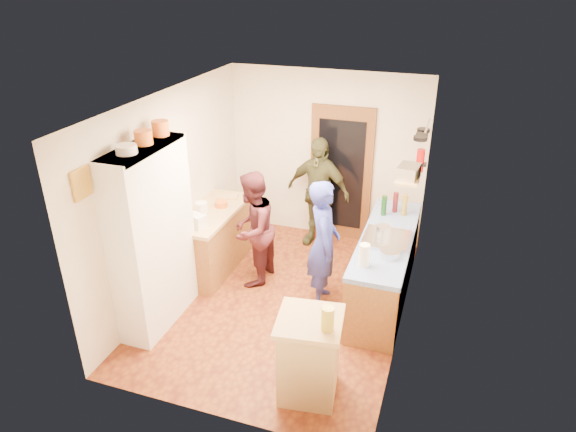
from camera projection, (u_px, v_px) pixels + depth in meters
The scene contains 44 objects.
floor at pixel (283, 301), 6.66m from camera, with size 3.00×4.00×0.02m, color brown.
ceiling at pixel (282, 100), 5.51m from camera, with size 3.00×4.00×0.02m, color silver.
wall_back at pixel (326, 156), 7.79m from camera, with size 3.00×0.02×2.60m, color silver.
wall_front at pixel (205, 305), 4.37m from camera, with size 3.00×0.02×2.60m, color silver.
wall_left at pixel (171, 193), 6.52m from camera, with size 0.02×4.00×2.60m, color silver.
wall_right at pixel (412, 229), 5.65m from camera, with size 0.02×4.00×2.60m, color silver.
door_frame at pixel (341, 174), 7.80m from camera, with size 0.95×0.06×2.10m, color brown.
door_glass at pixel (340, 175), 7.77m from camera, with size 0.70×0.02×1.70m, color black.
hutch_body at pixel (153, 238), 5.87m from camera, with size 0.40×1.20×2.20m, color white.
hutch_top_shelf at pixel (141, 148), 5.39m from camera, with size 0.40×1.14×0.04m, color white.
plate_stack at pixel (126, 149), 5.16m from camera, with size 0.22×0.22×0.09m, color white.
orange_pot_a at pixel (143, 137), 5.41m from camera, with size 0.19×0.19×0.15m, color orange.
orange_pot_b at pixel (160, 128), 5.69m from camera, with size 0.19×0.19×0.17m, color orange.
left_counter_base at pixel (213, 241), 7.20m from camera, with size 0.60×1.40×0.85m, color #9C632A.
left_counter_top at pixel (211, 212), 7.00m from camera, with size 0.64×1.44×0.05m, color tan.
toaster at pixel (197, 221), 6.52m from camera, with size 0.23×0.15×0.17m, color white.
kettle at pixel (201, 209), 6.83m from camera, with size 0.17×0.17×0.19m, color white.
orange_bowl at pixel (221, 204), 7.10m from camera, with size 0.18×0.18×0.08m, color orange.
chopping_board at pixel (227, 196), 7.40m from camera, with size 0.30×0.22×0.03m, color tan.
right_counter_base at pixel (384, 269), 6.55m from camera, with size 0.60×2.20×0.84m, color #9C632A.
right_counter_top at pixel (387, 238), 6.35m from camera, with size 0.62×2.22×0.06m, color #0B3FB7.
hob at pixel (386, 239), 6.23m from camera, with size 0.55×0.58×0.04m, color silver.
pot_on_hob at pixel (384, 230), 6.27m from camera, with size 0.18×0.18×0.12m, color silver.
bottle_a at pixel (384, 206), 6.82m from camera, with size 0.07×0.07×0.28m, color #143F14.
bottle_b at pixel (395, 202), 6.91m from camera, with size 0.07×0.07×0.28m, color #591419.
bottle_c at pixel (405, 205), 6.81m from camera, with size 0.07×0.07×0.29m, color olive.
paper_towel at pixel (364, 255), 5.66m from camera, with size 0.12×0.12×0.26m, color white.
mixing_bowl at pixel (390, 254), 5.86m from camera, with size 0.23×0.23×0.09m, color silver.
island_base at pixel (309, 358), 5.05m from camera, with size 0.55×0.55×0.86m, color tan.
island_top at pixel (310, 321), 4.85m from camera, with size 0.62×0.62×0.05m, color tan.
cutting_board at pixel (305, 316), 4.89m from camera, with size 0.35×0.28×0.02m, color white.
oil_jar at pixel (328, 319), 4.65m from camera, with size 0.12×0.12×0.24m, color #AD9E2D.
pan_rail at pixel (428, 125), 6.63m from camera, with size 0.02×0.02×0.65m, color silver.
pan_hang_a at pixel (420, 138), 6.56m from camera, with size 0.18×0.18×0.05m, color black.
pan_hang_b at pixel (422, 135), 6.74m from camera, with size 0.16×0.16×0.05m, color black.
pan_hang_c at pixel (423, 130), 6.90m from camera, with size 0.17×0.17×0.05m, color black.
wall_shelf at pixel (408, 179), 5.90m from camera, with size 0.26×0.42×0.03m, color tan.
radio at pixel (409, 172), 5.86m from camera, with size 0.22×0.30×0.15m, color silver.
ext_bracket at pixel (424, 164), 7.04m from camera, with size 0.06×0.10×0.04m, color black.
fire_extinguisher at pixel (420, 161), 7.04m from camera, with size 0.11×0.11×0.32m, color red.
picture_frame at pixel (81, 183), 4.86m from camera, with size 0.03×0.25×0.30m, color gold.
person_hob at pixel (326, 245), 6.28m from camera, with size 0.61×0.40×1.66m, color #2D37A1.
person_left at pixel (256, 228), 6.76m from camera, with size 0.77×0.60×1.58m, color #461B22.
person_back at pixel (319, 192), 7.68m from camera, with size 1.00×0.42×1.71m, color #404225.
Camera 1 is at (1.82, -5.19, 3.91)m, focal length 32.00 mm.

